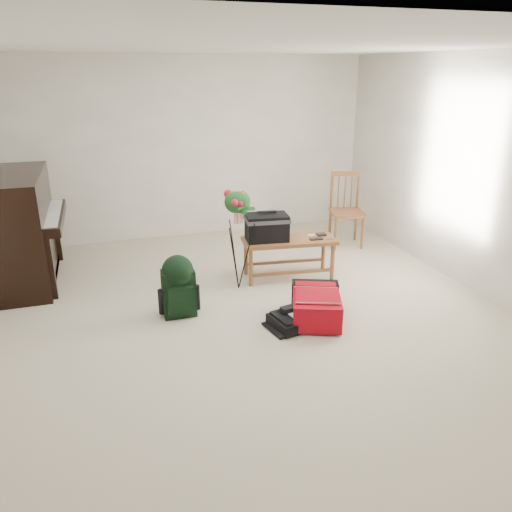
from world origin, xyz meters
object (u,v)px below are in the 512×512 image
object	(u,v)px
green_backpack	(178,283)
flower_stand	(238,240)
dining_chair	(346,210)
red_suitcase	(314,303)
black_duffel	(295,319)
piano	(25,231)
bench	(274,232)

from	to	relation	value
green_backpack	flower_stand	world-z (taller)	flower_stand
dining_chair	green_backpack	xyz separation A→B (m)	(-2.55, -1.45, -0.14)
dining_chair	red_suitcase	bearing A→B (deg)	-110.25
green_backpack	black_duffel	bearing A→B (deg)	-28.13
piano	dining_chair	distance (m)	4.04
dining_chair	piano	bearing A→B (deg)	-165.15
piano	bench	xyz separation A→B (m)	(2.69, -0.81, -0.02)
bench	green_backpack	size ratio (longest dim) A/B	1.75
dining_chair	black_duffel	size ratio (longest dim) A/B	1.95
piano	red_suitcase	size ratio (longest dim) A/B	1.86
black_duffel	flower_stand	bearing A→B (deg)	93.47
bench	dining_chair	size ratio (longest dim) A/B	1.11
dining_chair	red_suitcase	xyz separation A→B (m)	(-1.30, -1.90, -0.33)
dining_chair	green_backpack	world-z (taller)	dining_chair
dining_chair	flower_stand	size ratio (longest dim) A/B	0.86
red_suitcase	green_backpack	distance (m)	1.35
piano	black_duffel	world-z (taller)	piano
piano	green_backpack	size ratio (longest dim) A/B	2.37
piano	red_suitcase	world-z (taller)	piano
black_duffel	flower_stand	world-z (taller)	flower_stand
bench	dining_chair	world-z (taller)	dining_chair
piano	black_duffel	xyz separation A→B (m)	(2.50, -1.95, -0.53)
red_suitcase	flower_stand	world-z (taller)	flower_stand
green_backpack	red_suitcase	bearing A→B (deg)	-19.18
red_suitcase	green_backpack	bearing A→B (deg)	-178.62
black_duffel	flower_stand	distance (m)	1.16
red_suitcase	flower_stand	size ratio (longest dim) A/B	0.70
dining_chair	green_backpack	size ratio (longest dim) A/B	1.57
bench	piano	bearing A→B (deg)	170.30
dining_chair	red_suitcase	size ratio (longest dim) A/B	1.23
bench	black_duffel	distance (m)	1.26
piano	green_backpack	distance (m)	2.06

